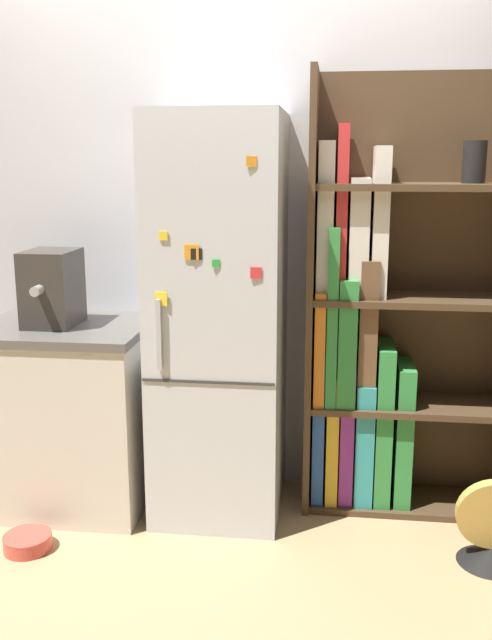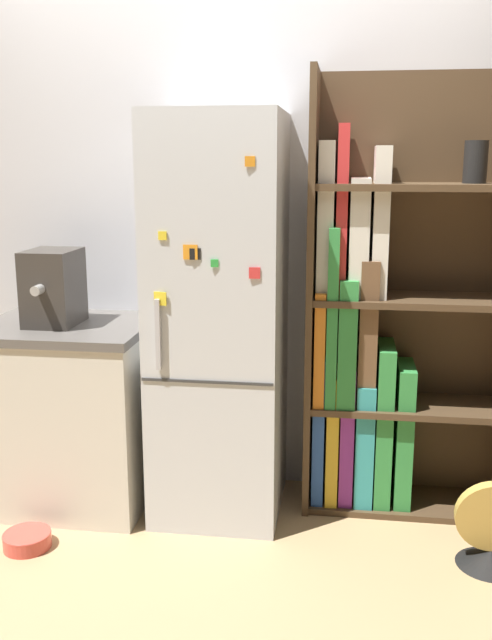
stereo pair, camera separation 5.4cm
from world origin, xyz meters
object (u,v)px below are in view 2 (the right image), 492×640
at_px(refrigerator, 219,319).
at_px(espresso_machine, 53,287).
at_px(pet_bowl, 27,539).
at_px(bookshelf, 381,333).

distance_m(refrigerator, espresso_machine, 0.78).
bearing_deg(pet_bowl, bookshelf, 23.90).
relative_size(refrigerator, bookshelf, 0.91).
xyz_separation_m(espresso_machine, pet_bowl, (0.02, -0.47, -1.01)).
relative_size(refrigerator, pet_bowl, 8.94).
bearing_deg(pet_bowl, espresso_machine, 92.04).
xyz_separation_m(refrigerator, espresso_machine, (-0.77, -0.04, 0.14)).
distance_m(bookshelf, pet_bowl, 1.81).
distance_m(refrigerator, bookshelf, 0.75).
height_order(espresso_machine, pet_bowl, espresso_machine).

